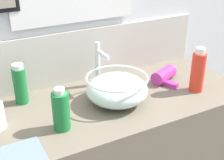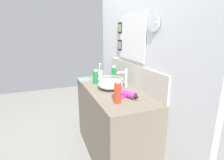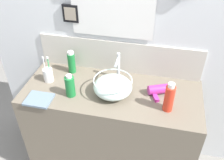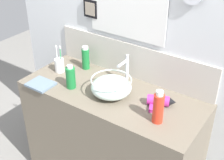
{
  "view_description": "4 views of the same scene",
  "coord_description": "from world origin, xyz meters",
  "views": [
    {
      "loc": [
        -0.57,
        -1.07,
        1.54
      ],
      "look_at": [
        0.0,
        0.0,
        0.95
      ],
      "focal_mm": 50.0,
      "sensor_mm": 36.0,
      "label": 1
    },
    {
      "loc": [
        1.72,
        -0.68,
        1.45
      ],
      "look_at": [
        0.0,
        0.0,
        0.95
      ],
      "focal_mm": 28.0,
      "sensor_mm": 36.0,
      "label": 2
    },
    {
      "loc": [
        0.3,
        -1.34,
        1.99
      ],
      "look_at": [
        0.0,
        0.0,
        0.95
      ],
      "focal_mm": 40.0,
      "sensor_mm": 36.0,
      "label": 3
    },
    {
      "loc": [
        1.0,
        -1.45,
        2.01
      ],
      "look_at": [
        0.0,
        0.0,
        0.95
      ],
      "focal_mm": 50.0,
      "sensor_mm": 36.0,
      "label": 4
    }
  ],
  "objects": [
    {
      "name": "glass_bowl_sink",
      "position": [
        0.02,
        -0.02,
        0.91
      ],
      "size": [
        0.27,
        0.27,
        0.12
      ],
      "color": "silver",
      "rests_on": "vanity_counter"
    },
    {
      "name": "hand_towel",
      "position": [
        -0.46,
        -0.2,
        0.85
      ],
      "size": [
        0.18,
        0.15,
        0.02
      ],
      "primitive_type": "cube",
      "color": "slate",
      "rests_on": "vanity_counter"
    },
    {
      "name": "shampoo_bottle",
      "position": [
        -0.27,
        -0.1,
        0.93
      ],
      "size": [
        0.07,
        0.07,
        0.17
      ],
      "color": "#197233",
      "rests_on": "vanity_counter"
    },
    {
      "name": "hair_drier",
      "position": [
        0.34,
        0.05,
        0.88
      ],
      "size": [
        0.19,
        0.18,
        0.07
      ],
      "color": "#B22D8C",
      "rests_on": "vanity_counter"
    },
    {
      "name": "soap_dispenser",
      "position": [
        0.4,
        -0.1,
        0.95
      ],
      "size": [
        0.06,
        0.06,
        0.21
      ],
      "color": "red",
      "rests_on": "vanity_counter"
    },
    {
      "name": "spray_bottle",
      "position": [
        -0.35,
        0.17,
        0.93
      ],
      "size": [
        0.06,
        0.06,
        0.18
      ],
      "color": "#197233",
      "rests_on": "vanity_counter"
    },
    {
      "name": "faucet",
      "position": [
        0.02,
        0.15,
        0.97
      ],
      "size": [
        0.02,
        0.12,
        0.22
      ],
      "color": "silver",
      "rests_on": "vanity_counter"
    }
  ]
}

